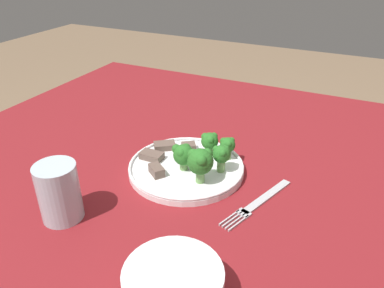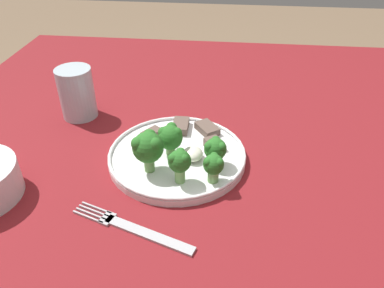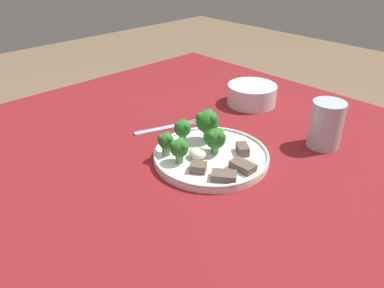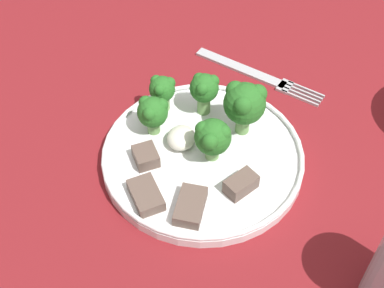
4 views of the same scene
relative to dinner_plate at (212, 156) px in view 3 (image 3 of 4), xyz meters
name	(u,v)px [view 3 (image 3 of 4)]	position (x,y,z in m)	size (l,w,h in m)	color
table	(203,201)	(0.00, -0.02, -0.10)	(1.20, 1.10, 0.76)	maroon
dinner_plate	(212,156)	(0.00, 0.00, 0.00)	(0.24, 0.24, 0.02)	white
fork	(172,127)	(-0.17, 0.04, -0.01)	(0.08, 0.19, 0.00)	#B2B2B7
cream_bowl	(252,95)	(-0.13, 0.29, 0.02)	(0.13, 0.13, 0.05)	silver
drinking_glass	(325,127)	(0.13, 0.22, 0.04)	(0.07, 0.07, 0.10)	#B2C1CC
broccoli_floret_near_rim_left	(179,148)	(-0.03, -0.07, 0.04)	(0.04, 0.04, 0.05)	#709E56
broccoli_floret_center_left	(216,139)	(0.00, 0.01, 0.04)	(0.04, 0.04, 0.05)	#709E56
broccoli_floret_back_left	(207,121)	(-0.05, 0.04, 0.05)	(0.05, 0.05, 0.07)	#709E56
broccoli_floret_front_left	(182,129)	(-0.07, -0.01, 0.04)	(0.04, 0.04, 0.06)	#709E56
broccoli_floret_center_back	(166,141)	(-0.07, -0.07, 0.03)	(0.03, 0.03, 0.05)	#709E56
meat_slice_front_slice	(243,166)	(0.08, 0.00, 0.01)	(0.05, 0.03, 0.01)	brown
meat_slice_middle_slice	(198,167)	(0.02, -0.06, 0.01)	(0.04, 0.04, 0.02)	brown
meat_slice_rear_slice	(243,149)	(0.04, 0.05, 0.01)	(0.04, 0.04, 0.02)	brown
meat_slice_edge_slice	(224,176)	(0.07, -0.05, 0.01)	(0.05, 0.05, 0.01)	brown
sauce_dollop	(198,153)	(-0.01, -0.03, 0.01)	(0.04, 0.03, 0.02)	silver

